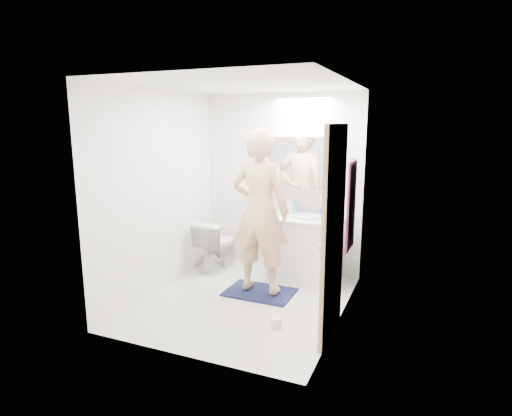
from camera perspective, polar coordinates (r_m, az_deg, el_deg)
The scene contains 23 objects.
floor at distance 4.94m, azimuth -1.70°, elevation -12.53°, with size 2.50×2.50×0.00m, color silver.
ceiling at distance 4.53m, azimuth -1.88°, elevation 16.43°, with size 2.50×2.50×0.00m, color white.
wall_back at distance 5.73m, azimuth 3.42°, elevation 3.34°, with size 2.50×2.50×0.00m, color white.
wall_front at distance 3.51m, azimuth -10.29°, elevation -2.01°, with size 2.50×2.50×0.00m, color white.
wall_left at distance 5.13m, azimuth -13.04°, elevation 2.12°, with size 2.50×2.50×0.00m, color white.
wall_right at distance 4.25m, azimuth 11.82°, elevation 0.28°, with size 2.50×2.50×0.00m, color white.
vanity_cabinet at distance 5.51m, azimuth 6.73°, elevation -5.70°, with size 0.90×0.55×0.78m, color white.
countertop at distance 5.40m, azimuth 6.83°, elevation -1.54°, with size 0.95×0.58×0.04m, color white.
sink_basin at distance 5.42m, azimuth 6.93°, elevation -1.11°, with size 0.36×0.36×0.03m, color silver.
faucet at distance 5.59m, azimuth 7.48°, elevation -0.07°, with size 0.02×0.02×0.16m, color silver.
medicine_cabinet at distance 5.53m, azimuth 6.14°, elevation 6.13°, with size 0.88×0.14×0.70m, color white.
mirror_panel at distance 5.46m, azimuth 5.91°, elevation 6.07°, with size 0.84×0.01×0.66m, color silver.
toilet at distance 5.86m, azimuth -5.33°, elevation -4.98°, with size 0.39×0.69×0.71m, color silver.
bath_rug at distance 5.15m, azimuth 0.51°, elevation -11.32°, with size 0.80×0.55×0.02m, color #14193F.
person at distance 4.86m, azimuth 0.53°, elevation -0.48°, with size 0.70×0.46×1.91m, color #DEAF85.
door at distance 3.97m, azimuth 10.44°, elevation -3.43°, with size 0.04×0.80×2.00m, color tan.
door_knob at distance 3.71m, azimuth 8.80°, elevation -5.24°, with size 0.06×0.06×0.06m, color gold.
towel at distance 4.81m, azimuth 12.79°, elevation 0.30°, with size 0.02×0.42×1.00m, color #131238.
towel_hook at distance 4.74m, azimuth 12.91°, elevation 6.49°, with size 0.02×0.02×0.07m, color silver.
soap_bottle_a at distance 5.59m, azimuth 4.75°, elevation 0.21°, with size 0.08×0.08×0.20m, color beige.
soap_bottle_b at distance 5.61m, azimuth 5.33°, elevation 0.18°, with size 0.09×0.09×0.19m, color #5596B6.
toothbrush_cup at distance 5.50m, azimuth 9.07°, elevation -0.63°, with size 0.11×0.11×0.10m, color #4649D3.
toilet_paper_roll at distance 4.36m, azimuth 2.72°, elevation -15.20°, with size 0.11×0.11×0.10m, color white.
Camera 1 is at (1.88, -4.10, 2.00)m, focal length 29.54 mm.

